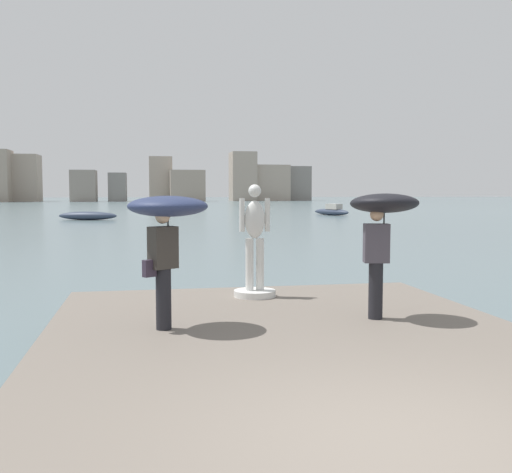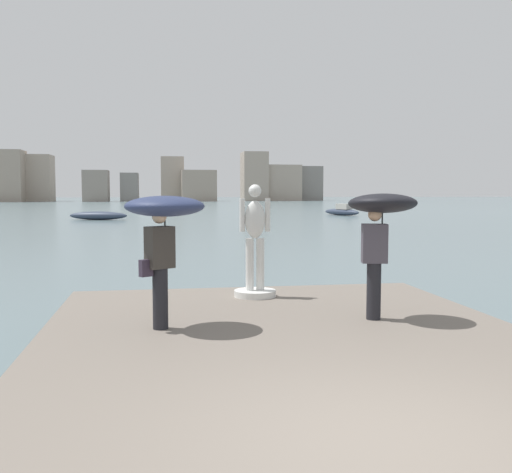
# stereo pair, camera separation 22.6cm
# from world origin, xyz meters

# --- Properties ---
(ground_plane) EXTENTS (400.00, 400.00, 0.00)m
(ground_plane) POSITION_xyz_m (0.00, 40.00, 0.00)
(ground_plane) COLOR slate
(pier) EXTENTS (6.90, 10.72, 0.40)m
(pier) POSITION_xyz_m (0.00, 2.36, 0.20)
(pier) COLOR #70665B
(pier) RESTS_ON ground
(statue_white_figure) EXTENTS (0.79, 0.79, 2.11)m
(statue_white_figure) POSITION_xyz_m (0.01, 6.59, 1.24)
(statue_white_figure) COLOR silver
(statue_white_figure) RESTS_ON pier
(onlooker_left) EXTENTS (1.59, 1.59, 1.92)m
(onlooker_left) POSITION_xyz_m (-1.69, 4.27, 1.98)
(onlooker_left) COLOR black
(onlooker_left) RESTS_ON pier
(onlooker_right) EXTENTS (1.24, 1.25, 1.97)m
(onlooker_right) POSITION_xyz_m (1.60, 4.33, 1.98)
(onlooker_right) COLOR black
(onlooker_right) RESTS_ON pier
(boat_near) EXTENTS (5.06, 2.39, 0.70)m
(boat_near) POSITION_xyz_m (-6.77, 46.63, 0.35)
(boat_near) COLOR #2D384C
(boat_near) RESTS_ON ground
(boat_mid) EXTENTS (2.85, 5.26, 1.14)m
(boat_mid) POSITION_xyz_m (16.17, 52.47, 0.42)
(boat_mid) COLOR #2D384C
(boat_mid) RESTS_ON ground
(distant_skyline) EXTENTS (80.97, 13.64, 12.07)m
(distant_skyline) POSITION_xyz_m (-3.96, 140.97, 5.01)
(distant_skyline) COLOR gray
(distant_skyline) RESTS_ON ground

